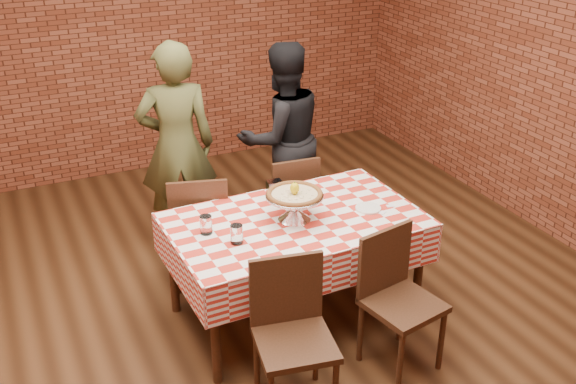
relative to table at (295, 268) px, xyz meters
The scene contains 19 objects.
ground 0.48m from the table, behind, with size 6.00×6.00×0.00m, color black.
back_wall 3.16m from the table, 95.61° to the left, with size 5.50×5.50×0.00m, color maroon.
table is the anchor object (origin of this frame).
tablecloth 0.24m from the table, ahead, with size 1.66×1.01×0.28m, color red, non-canonical shape.
pizza_stand 0.47m from the table, behind, with size 0.39×0.39×0.17m, color silver, non-canonical shape.
pizza 0.56m from the table, behind, with size 0.37×0.37×0.03m, color beige.
lemon 0.60m from the table, behind, with size 0.06×0.06×0.08m, color yellow.
water_glass_left 0.65m from the table, 164.10° to the right, with size 0.08×0.08×0.12m, color white.
water_glass_right 0.74m from the table, behind, with size 0.08×0.08×0.12m, color white.
side_plate 0.65m from the table, ahead, with size 0.17×0.17×0.01m, color white.
sweetener_packet_a 0.71m from the table, 17.34° to the right, with size 0.05×0.04×0.01m, color white.
sweetener_packet_b 0.78m from the table, ahead, with size 0.05×0.04×0.01m, color white.
condiment_caddy 0.55m from the table, 90.62° to the left, with size 0.10×0.08×0.14m, color silver.
chair_near_left 0.90m from the table, 115.53° to the right, with size 0.43×0.43×0.91m, color #412316, non-canonical shape.
chair_near_right 0.85m from the table, 64.31° to the right, with size 0.41×0.41×0.89m, color #412316, non-canonical shape.
chair_far_left 0.85m from the table, 121.45° to the left, with size 0.42×0.42×0.90m, color #412316, non-canonical shape.
chair_far_right 0.89m from the table, 67.60° to the left, with size 0.38×0.38×0.86m, color #412316, non-canonical shape.
diner_olive 1.48m from the table, 106.17° to the left, with size 0.62×0.40×1.69m, color #484B27.
diner_black 1.41m from the table, 68.94° to the left, with size 0.78×0.61×1.61m, color black.
Camera 1 is at (-1.41, -3.47, 2.85)m, focal length 42.04 mm.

